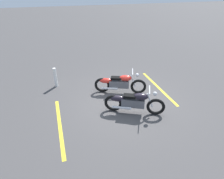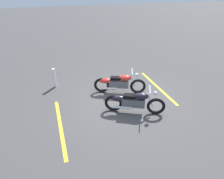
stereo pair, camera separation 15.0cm
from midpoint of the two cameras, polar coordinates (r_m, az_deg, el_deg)
The scene contains 6 objects.
ground_plane at distance 8.29m, azimuth 3.25°, elevation -3.42°, with size 60.00×60.00×0.00m, color #474444.
motorcycle_bright_foreground at distance 8.68m, azimuth 1.32°, elevation 1.80°, with size 2.15×0.86×1.04m.
motorcycle_dark_foreground at distance 7.45m, azimuth 5.36°, elevation -3.43°, with size 2.10×0.97×1.04m.
bollard_post at distance 9.55m, azimuth -16.30°, elevation 3.15°, with size 0.14×0.14×0.89m, color white.
parking_stripe_near at distance 9.54m, azimuth 12.25°, elevation 0.68°, with size 3.20×0.12×0.01m, color yellow.
parking_stripe_mid at distance 7.26m, azimuth -14.87°, elevation -9.96°, with size 3.20×0.12×0.01m, color yellow.
Camera 2 is at (2.31, 6.57, 4.51)m, focal length 32.56 mm.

